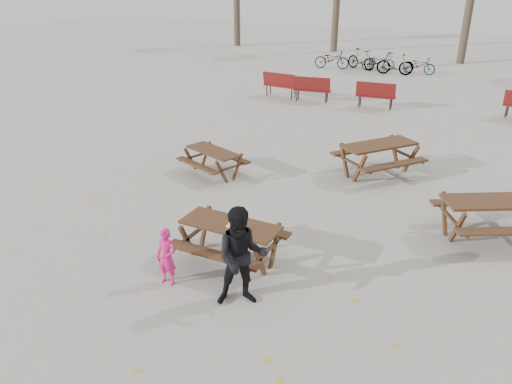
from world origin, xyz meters
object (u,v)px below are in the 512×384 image
at_px(picnic_table_east, 490,219).
at_px(soda_bottle, 232,227).
at_px(adult, 242,257).
at_px(food_tray, 232,226).
at_px(main_picnic_table, 230,233).
at_px(picnic_table_north, 213,162).
at_px(child, 167,257).
at_px(picnic_table_far, 378,159).

bearing_deg(picnic_table_east, soda_bottle, -169.81).
bearing_deg(adult, food_tray, 95.40).
bearing_deg(main_picnic_table, food_tray, -47.54).
distance_m(picnic_table_east, picnic_table_north, 6.69).
bearing_deg(main_picnic_table, child, -118.15).
height_order(child, picnic_table_far, child).
xyz_separation_m(soda_bottle, child, (-0.76, -0.90, -0.33)).
distance_m(main_picnic_table, soda_bottle, 0.38).
bearing_deg(picnic_table_far, picnic_table_north, 154.82).
xyz_separation_m(main_picnic_table, picnic_table_far, (1.25, 5.48, -0.16)).
relative_size(soda_bottle, picnic_table_east, 0.09).
relative_size(picnic_table_east, picnic_table_far, 0.97).
xyz_separation_m(food_tray, picnic_table_east, (4.03, 3.26, -0.38)).
bearing_deg(child, picnic_table_north, 110.06).
height_order(picnic_table_east, picnic_table_north, picnic_table_east).
bearing_deg(soda_bottle, picnic_table_far, 79.18).
bearing_deg(picnic_table_north, soda_bottle, -34.48).
bearing_deg(picnic_table_east, main_picnic_table, -172.80).
relative_size(adult, picnic_table_far, 0.86).
height_order(main_picnic_table, picnic_table_east, picnic_table_east).
xyz_separation_m(food_tray, picnic_table_north, (-2.64, 3.59, -0.46)).
bearing_deg(picnic_table_north, main_picnic_table, -34.55).
bearing_deg(picnic_table_far, picnic_table_east, -91.69).
xyz_separation_m(child, picnic_table_far, (1.85, 6.59, -0.09)).
xyz_separation_m(food_tray, soda_bottle, (0.07, -0.11, 0.05)).
bearing_deg(main_picnic_table, adult, -51.76).
relative_size(soda_bottle, picnic_table_north, 0.11).
xyz_separation_m(soda_bottle, adult, (0.63, -0.79, -0.00)).
bearing_deg(child, soda_bottle, 46.80).
bearing_deg(food_tray, picnic_table_east, 38.94).
distance_m(food_tray, soda_bottle, 0.15).
relative_size(soda_bottle, child, 0.16).
height_order(child, picnic_table_north, child).
bearing_deg(picnic_table_north, picnic_table_far, 46.87).
bearing_deg(soda_bottle, picnic_table_north, 126.28).
relative_size(child, picnic_table_far, 0.53).
distance_m(food_tray, child, 1.26).
bearing_deg(soda_bottle, main_picnic_table, 127.45).
distance_m(food_tray, picnic_table_north, 4.48).
bearing_deg(adult, picnic_table_east, 18.94).
relative_size(picnic_table_east, picnic_table_north, 1.22).
bearing_deg(picnic_table_far, soda_bottle, -153.63).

